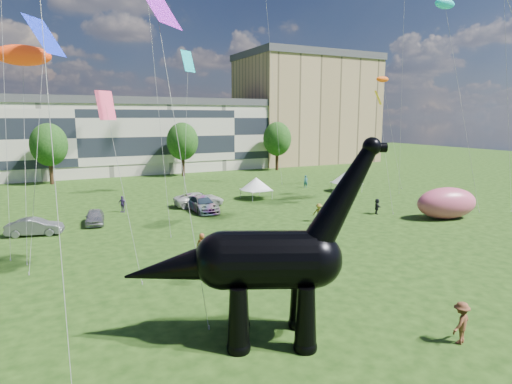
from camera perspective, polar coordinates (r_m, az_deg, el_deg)
name	(u,v)px	position (r m, az deg, el deg)	size (l,w,h in m)	color
ground	(341,312)	(22.85, 11.23, -15.48)	(220.00, 220.00, 0.00)	#16330C
terrace_row	(74,140)	(78.42, -23.08, 6.42)	(78.00, 11.00, 12.00)	beige
apartment_block	(306,111)	(96.88, 6.68, 10.62)	(28.00, 18.00, 22.00)	tan
tree_mid_left	(49,141)	(69.27, -25.92, 6.10)	(5.20, 5.20, 9.44)	#382314
tree_mid_right	(182,138)	(72.34, -9.79, 7.06)	(5.20, 5.20, 9.44)	#382314
tree_far_right	(277,136)	(79.42, 2.84, 7.44)	(5.20, 5.20, 9.44)	#382314
dinosaur_sculpture	(259,263)	(18.74, 0.45, -9.48)	(10.94, 6.29, 9.28)	black
car_silver	(95,217)	(42.12, -20.71, -3.13)	(1.61, 4.00, 1.36)	#A5A5A9
car_grey	(35,227)	(40.24, -27.41, -4.15)	(1.52, 4.37, 1.44)	slate
car_white	(199,199)	(47.75, -7.60, -0.99)	(2.52, 5.47, 1.52)	silver
car_dark	(203,204)	(44.96, -7.14, -1.62)	(2.20, 5.40, 1.57)	#595960
gazebo_near	(256,184)	(51.45, 0.02, 1.11)	(4.12, 4.12, 2.62)	white
gazebo_far	(347,177)	(57.86, 11.99, 1.96)	(4.09, 4.09, 2.74)	white
inflatable_pink	(447,203)	(45.33, 24.08, -1.36)	(6.15, 3.07, 3.07)	#CF5071
visitors	(269,233)	(33.42, 1.77, -5.44)	(43.15, 39.11, 1.88)	brown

